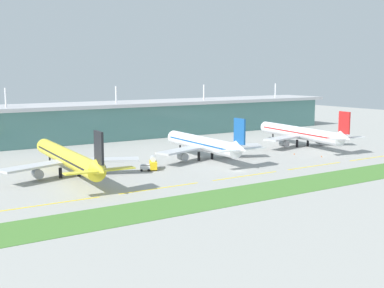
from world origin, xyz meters
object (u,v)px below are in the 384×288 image
airliner_near (68,158)px  airliner_far (301,133)px  safety_cone_left_wingtip (294,154)px  airliner_middle (204,144)px  baggage_cart (145,168)px  fuel_truck (153,163)px  safety_cone_nose_front (322,156)px

airliner_near → airliner_far: bearing=3.5°
airliner_near → safety_cone_left_wingtip: size_ratio=103.10×
airliner_middle → baggage_cart: airliner_middle is taller
airliner_middle → baggage_cart: (-31.64, -8.58, -5.18)m
airliner_middle → fuel_truck: size_ratio=7.75×
airliner_near → fuel_truck: airliner_near is taller
fuel_truck → airliner_middle: bearing=15.1°
airliner_near → airliner_middle: (58.20, 2.57, -0.02)m
airliner_middle → safety_cone_left_wingtip: bearing=-16.0°
airliner_middle → fuel_truck: 29.01m
airliner_middle → airliner_far: same height
fuel_truck → safety_cone_left_wingtip: fuel_truck is taller
airliner_middle → airliner_near: bearing=-177.5°
airliner_near → airliner_middle: bearing=2.5°
airliner_middle → safety_cone_left_wingtip: size_ratio=84.28×
airliner_near → safety_cone_nose_front: bearing=-11.1°
airliner_far → safety_cone_nose_front: (-15.02, -27.32, -6.10)m
airliner_middle → airliner_far: size_ratio=0.87×
airliner_near → safety_cone_left_wingtip: bearing=-5.2°
airliner_near → safety_cone_nose_front: airliner_near is taller
airliner_far → baggage_cart: airliner_far is taller
airliner_middle → baggage_cart: size_ratio=14.68×
baggage_cart → safety_cone_left_wingtip: baggage_cart is taller
fuel_truck → safety_cone_nose_front: bearing=-11.9°
baggage_cart → safety_cone_nose_front: baggage_cart is taller
airliner_middle → safety_cone_nose_front: (44.84, -22.73, -6.09)m
safety_cone_left_wingtip → airliner_middle: bearing=164.0°
airliner_middle → fuel_truck: airliner_middle is taller
airliner_far → fuel_truck: 88.50m
airliner_middle → safety_cone_left_wingtip: airliner_middle is taller
fuel_truck → baggage_cart: 4.19m
safety_cone_left_wingtip → safety_cone_nose_front: 12.28m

